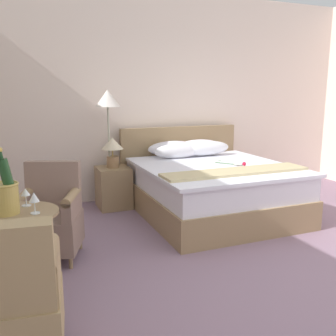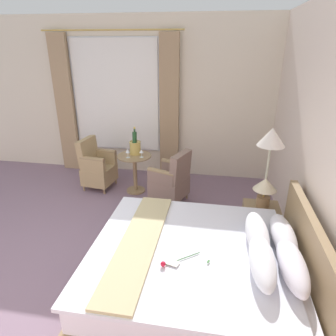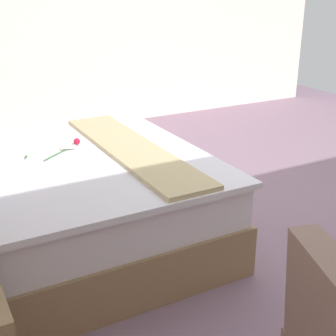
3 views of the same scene
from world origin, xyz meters
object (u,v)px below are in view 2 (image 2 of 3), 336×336
at_px(wine_glass_near_bucket, 128,151).
at_px(armchair_by_window, 171,181).
at_px(bed, 201,273).
at_px(floor_lamp_brass, 270,149).
at_px(side_table_round, 135,169).
at_px(nightstand, 259,226).
at_px(wine_glass_near_edge, 141,152).
at_px(armchair_facing_bed, 97,167).
at_px(bedside_lamp, 265,189).
at_px(champagne_bucket, 135,146).

relative_size(wine_glass_near_bucket, armchair_by_window, 0.18).
bearing_deg(wine_glass_near_bucket, bed, 32.65).
relative_size(floor_lamp_brass, armchair_by_window, 1.75).
distance_m(side_table_round, armchair_by_window, 0.76).
bearing_deg(floor_lamp_brass, nightstand, -8.19).
distance_m(floor_lamp_brass, wine_glass_near_edge, 2.27).
relative_size(side_table_round, armchair_facing_bed, 0.75).
bearing_deg(armchair_facing_bed, bedside_lamp, 65.41).
bearing_deg(floor_lamp_brass, bedside_lamp, -8.20).
distance_m(wine_glass_near_bucket, armchair_by_window, 0.90).
bearing_deg(bedside_lamp, nightstand, 0.00).
distance_m(side_table_round, champagne_bucket, 0.42).
bearing_deg(champagne_bucket, armchair_by_window, 63.65).
relative_size(bedside_lamp, armchair_by_window, 0.45).
bearing_deg(armchair_facing_bed, armchair_by_window, 77.07).
bearing_deg(wine_glass_near_bucket, bedside_lamp, 62.59).
bearing_deg(champagne_bucket, side_table_round, -1.74).
xyz_separation_m(bed, armchair_facing_bed, (-2.40, -2.09, 0.04)).
height_order(bedside_lamp, champagne_bucket, champagne_bucket).
distance_m(bed, side_table_round, 2.70).
height_order(bed, wine_glass_near_edge, bed).
relative_size(wine_glass_near_bucket, armchair_facing_bed, 0.17).
distance_m(bed, wine_glass_near_edge, 2.61).
xyz_separation_m(bed, nightstand, (-1.12, 0.70, -0.09)).
distance_m(bedside_lamp, wine_glass_near_bucket, 2.39).
relative_size(nightstand, side_table_round, 0.80).
xyz_separation_m(bed, floor_lamp_brass, (-1.16, 0.71, 0.97)).
relative_size(bedside_lamp, wine_glass_near_bucket, 2.56).
height_order(wine_glass_near_bucket, wine_glass_near_edge, wine_glass_near_bucket).
xyz_separation_m(nightstand, armchair_facing_bed, (-1.28, -2.80, 0.13)).
xyz_separation_m(bed, side_table_round, (-2.34, -1.35, 0.07)).
xyz_separation_m(nightstand, wine_glass_near_bucket, (-1.10, -2.12, 0.54)).
distance_m(bed, armchair_by_window, 2.16).
xyz_separation_m(floor_lamp_brass, wine_glass_near_bucket, (-1.06, -2.13, -0.52)).
height_order(nightstand, wine_glass_near_bucket, wine_glass_near_bucket).
bearing_deg(floor_lamp_brass, wine_glass_near_edge, -120.29).
height_order(bed, armchair_by_window, bed).
height_order(side_table_round, armchair_facing_bed, armchair_facing_bed).
relative_size(nightstand, armchair_facing_bed, 0.60).
distance_m(bedside_lamp, side_table_round, 2.42).
relative_size(bed, champagne_bucket, 4.26).
distance_m(floor_lamp_brass, armchair_facing_bed, 3.20).
height_order(nightstand, bedside_lamp, bedside_lamp).
bearing_deg(bed, floor_lamp_brass, 148.64).
relative_size(bed, bedside_lamp, 5.11).
bearing_deg(nightstand, floor_lamp_brass, 171.81).
bearing_deg(bedside_lamp, champagne_bucket, -122.31).
xyz_separation_m(wine_glass_near_bucket, wine_glass_near_edge, (-0.05, 0.23, -0.02)).
xyz_separation_m(bed, bedside_lamp, (-1.12, 0.70, 0.46)).
bearing_deg(wine_glass_near_bucket, armchair_by_window, 78.72).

